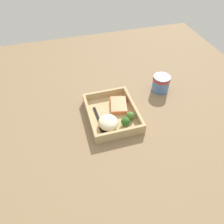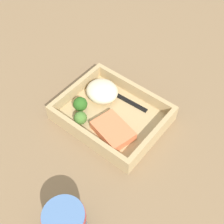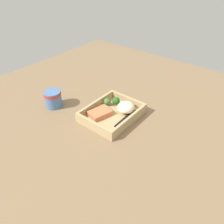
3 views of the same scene
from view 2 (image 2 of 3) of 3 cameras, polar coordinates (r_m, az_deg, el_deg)
name	(u,v)px [view 2 (image 2 of 3)]	position (r cm, az deg, el deg)	size (l,w,h in cm)	color
ground_plane	(112,121)	(82.00, 0.00, -1.63)	(160.00, 160.00, 2.00)	#816648
takeout_tray	(112,117)	(80.73, 0.00, -0.94)	(26.09, 20.82, 1.20)	tan
tray_rim	(112,111)	(78.91, 0.00, 0.11)	(26.09, 20.82, 3.47)	tan
salmon_fillet	(113,130)	(76.07, 0.18, -3.39)	(9.91, 6.94, 2.22)	#E5764A
mashed_potatoes	(102,91)	(82.75, -1.82, 3.82)	(8.70, 8.06, 4.62)	beige
broccoli_floret_1	(80,104)	(80.22, -5.82, 1.42)	(3.70, 3.70, 4.15)	#7B9A52
broccoli_floret_2	(80,118)	(77.68, -5.79, -1.11)	(3.32, 3.32, 3.70)	#7DA35C
fork	(120,97)	(84.27, 1.40, 2.85)	(15.85, 2.34, 0.44)	black
paper_cup	(65,222)	(63.86, -8.56, -19.27)	(8.34, 8.34, 8.14)	#4D72AA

